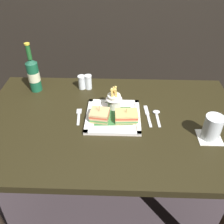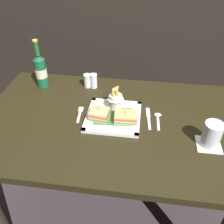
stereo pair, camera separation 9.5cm
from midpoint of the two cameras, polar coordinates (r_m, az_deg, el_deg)
name	(u,v)px [view 2 (the right image)]	position (r m, az deg, el deg)	size (l,w,h in m)	color
ground_plane	(111,206)	(1.71, 1.49, -21.02)	(6.00, 6.00, 0.00)	#342B2F
dining_table	(111,140)	(1.24, 1.92, -6.61)	(1.24, 0.77, 0.73)	black
square_plate	(113,117)	(1.16, 2.65, -1.15)	(0.25, 0.25, 0.02)	white
sandwich_half_left	(99,114)	(1.13, -0.52, -0.62)	(0.09, 0.09, 0.08)	tan
sandwich_half_right	(126,117)	(1.13, 5.65, -1.25)	(0.11, 0.08, 0.06)	tan
fries_cup	(116,99)	(1.19, 3.17, 2.96)	(0.08, 0.08, 0.12)	silver
beer_bottle	(41,70)	(1.40, -14.26, 9.27)	(0.06, 0.06, 0.27)	#165737
drink_coaster	(208,145)	(1.13, 23.72, -7.00)	(0.10, 0.10, 0.00)	white
water_glass	(211,136)	(1.09, 24.34, -5.18)	(0.08, 0.08, 0.11)	silver
fork	(80,113)	(1.20, -5.21, -0.41)	(0.03, 0.13, 0.00)	silver
knife	(148,117)	(1.19, 10.72, -1.30)	(0.03, 0.17, 0.00)	silver
spoon	(158,117)	(1.19, 12.81, -1.21)	(0.04, 0.12, 0.01)	silver
salt_shaker	(87,81)	(1.38, -3.73, 7.01)	(0.04, 0.04, 0.08)	silver
pepper_shaker	(94,82)	(1.37, -2.26, 6.97)	(0.04, 0.04, 0.08)	silver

